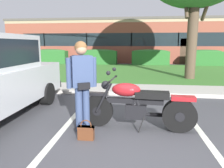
% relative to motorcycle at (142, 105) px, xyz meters
% --- Properties ---
extents(ground_plane, '(140.00, 140.00, 0.00)m').
position_rel_motorcycle_xyz_m(ground_plane, '(-0.11, -0.78, -0.48)').
color(ground_plane, '#424247').
extents(curb_strip, '(60.00, 0.20, 0.12)m').
position_rel_motorcycle_xyz_m(curb_strip, '(-0.11, 2.79, -0.42)').
color(curb_strip, '#B7B2A8').
rests_on(curb_strip, ground).
extents(concrete_walk, '(60.00, 1.50, 0.08)m').
position_rel_motorcycle_xyz_m(concrete_walk, '(-0.11, 3.64, -0.44)').
color(concrete_walk, '#B7B2A8').
rests_on(concrete_walk, ground).
extents(grass_lawn, '(60.00, 8.70, 0.06)m').
position_rel_motorcycle_xyz_m(grass_lawn, '(-0.11, 8.74, -0.45)').
color(grass_lawn, '#3D752D').
rests_on(grass_lawn, ground).
extents(stall_stripe_0, '(0.20, 4.40, 0.01)m').
position_rel_motorcycle_xyz_m(stall_stripe_0, '(-1.51, -0.58, -0.48)').
color(stall_stripe_0, silver).
rests_on(stall_stripe_0, ground).
extents(stall_stripe_1, '(0.20, 4.40, 0.01)m').
position_rel_motorcycle_xyz_m(stall_stripe_1, '(1.13, -0.58, -0.48)').
color(stall_stripe_1, silver).
rests_on(stall_stripe_1, ground).
extents(motorcycle, '(2.24, 0.82, 1.18)m').
position_rel_motorcycle_xyz_m(motorcycle, '(0.00, 0.00, 0.00)').
color(motorcycle, black).
rests_on(motorcycle, ground).
extents(rider_person, '(0.51, 0.40, 1.70)m').
position_rel_motorcycle_xyz_m(rider_person, '(-1.12, -0.21, 0.51)').
color(rider_person, black).
rests_on(rider_person, ground).
extents(handbag, '(0.28, 0.13, 0.36)m').
position_rel_motorcycle_xyz_m(handbag, '(-0.96, -0.61, -0.34)').
color(handbag, '#562D19').
rests_on(handbag, ground).
extents(hedge_left, '(2.69, 0.90, 1.24)m').
position_rel_motorcycle_xyz_m(hedge_left, '(-7.33, 13.06, 0.17)').
color(hedge_left, '#286028').
rests_on(hedge_left, ground).
extents(hedge_center_left, '(2.85, 0.90, 1.24)m').
position_rel_motorcycle_xyz_m(hedge_center_left, '(-3.26, 13.06, 0.17)').
color(hedge_center_left, '#286028').
rests_on(hedge_center_left, ground).
extents(hedge_center_right, '(2.88, 0.90, 1.24)m').
position_rel_motorcycle_xyz_m(hedge_center_right, '(0.82, 13.06, 0.17)').
color(hedge_center_right, '#286028').
rests_on(hedge_center_right, ground).
extents(hedge_right, '(2.56, 0.90, 1.24)m').
position_rel_motorcycle_xyz_m(hedge_right, '(4.89, 13.06, 0.17)').
color(hedge_right, '#286028').
rests_on(hedge_right, ground).
extents(brick_building, '(22.92, 10.21, 3.87)m').
position_rel_motorcycle_xyz_m(brick_building, '(-0.74, 19.47, 1.46)').
color(brick_building, brown).
rests_on(brick_building, ground).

